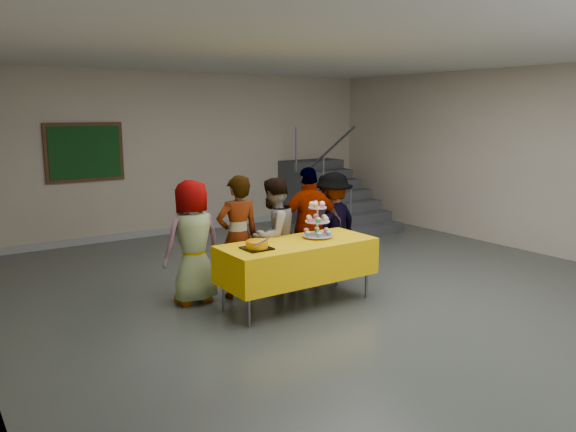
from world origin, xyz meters
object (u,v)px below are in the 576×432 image
Objects in this scene: schoolchild_a at (193,242)px; schoolchild_b at (238,237)px; schoolchild_c at (273,236)px; staircase at (327,200)px; noticeboard at (85,152)px; schoolchild_e at (332,225)px; bake_table at (297,259)px; schoolchild_d at (310,225)px; bear_cake at (257,244)px; cupcake_stand at (317,223)px.

schoolchild_a is 0.98× the size of schoolchild_b.
schoolchild_c is 0.61× the size of staircase.
schoolchild_c is 1.13× the size of noticeboard.
noticeboard is (-4.58, 0.84, 1.11)m from staircase.
schoolchild_e is at bearing 167.29° from schoolchild_c.
noticeboard is (-1.20, 4.57, 1.04)m from bake_table.
schoolchild_d is (1.65, -0.12, 0.03)m from schoolchild_a.
schoolchild_e is at bearing -59.34° from noticeboard.
bake_table is 5.25× the size of bear_cake.
schoolchild_a is at bearing 11.47° from schoolchild_d.
bear_cake is 0.24× the size of schoolchild_c.
schoolchild_b is 4.92m from staircase.
staircase is (4.37, 2.95, -0.26)m from schoolchild_a.
schoolchild_d is at bearing 44.89° from bake_table.
schoolchild_e is at bearing 32.93° from bake_table.
schoolchild_d is (1.24, 0.69, -0.05)m from bear_cake.
schoolchild_d is at bearing 171.89° from schoolchild_a.
schoolchild_b is at bearing 16.35° from schoolchild_d.
cupcake_stand is at bearing 76.95° from schoolchild_d.
schoolchild_c is 4.27m from noticeboard.
bear_cake is 5.48m from staircase.
schoolchild_b is 4.08m from noticeboard.
schoolchild_e reaches higher than cupcake_stand.
schoolchild_b reaches higher than schoolchild_e.
staircase is 4.79m from noticeboard.
schoolchild_e reaches higher than bear_cake.
schoolchild_c reaches higher than bake_table.
staircase is at bearing -115.90° from schoolchild_d.
cupcake_stand is at bearing 25.13° from schoolchild_e.
schoolchild_d is at bearing -9.79° from schoolchild_e.
bear_cake is 1.83m from schoolchild_e.
bear_cake is 0.24× the size of schoolchild_e.
bear_cake is at bearing -174.46° from cupcake_stand.
schoolchild_c is at bearing 164.25° from schoolchild_a.
schoolchild_c is (0.61, 0.60, -0.09)m from bear_cake.
schoolchild_a is at bearing -31.68° from schoolchild_c.
schoolchild_d reaches higher than schoolchild_b.
schoolchild_e is 0.61× the size of staircase.
schoolchild_a is at bearing -86.71° from noticeboard.
schoolchild_e is at bearing 23.81° from bear_cake.
schoolchild_e is at bearing -127.14° from staircase.
staircase is (3.35, 3.16, -0.25)m from schoolchild_c.
schoolchild_d is at bearing 61.33° from cupcake_stand.
bear_cake is 0.70m from schoolchild_b.
schoolchild_c is 0.64m from schoolchild_d.
schoolchild_e is 3.81m from staircase.
cupcake_stand is at bearing -71.21° from noticeboard.
cupcake_stand is 0.19× the size of staircase.
bake_table is 5.04m from staircase.
schoolchild_b reaches higher than bake_table.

